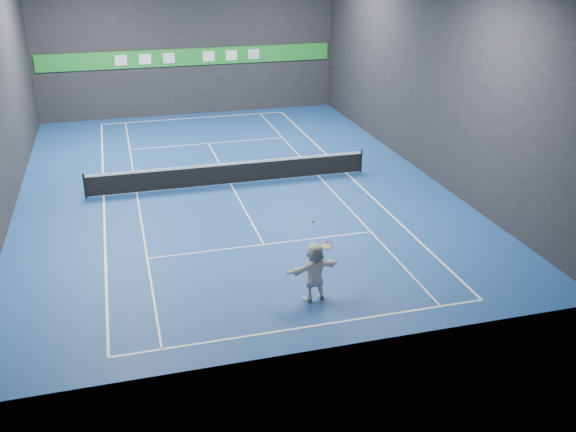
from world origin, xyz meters
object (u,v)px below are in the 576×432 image
object	(u,v)px
player	(314,272)
tennis_ball	(313,222)
tennis_net	(230,173)
tennis_racket	(327,247)

from	to	relation	value
player	tennis_ball	distance (m)	1.63
tennis_ball	tennis_net	xyz separation A→B (m)	(-0.54, 10.44, -2.02)
player	tennis_net	bearing A→B (deg)	-97.49
tennis_net	tennis_racket	distance (m)	10.53
player	tennis_racket	xyz separation A→B (m)	(0.38, 0.05, 0.75)
player	tennis_ball	bearing A→B (deg)	-38.93
player	tennis_net	distance (m)	10.49
player	tennis_racket	distance (m)	0.85
player	tennis_ball	world-z (taller)	tennis_ball
tennis_ball	tennis_racket	size ratio (longest dim) A/B	0.12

